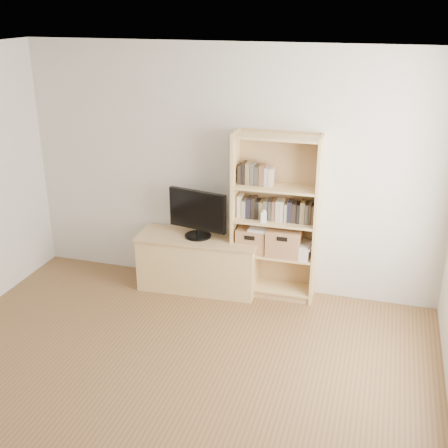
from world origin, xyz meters
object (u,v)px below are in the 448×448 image
at_px(bookshelf, 275,218).
at_px(basket_left, 252,239).
at_px(baby_monitor, 264,217).
at_px(tv_stand, 199,263).
at_px(basket_right, 284,241).
at_px(laptop, 267,229).
at_px(television, 198,214).

xyz_separation_m(bookshelf, basket_left, (-0.23, -0.01, -0.26)).
bearing_deg(bookshelf, baby_monitor, -135.00).
bearing_deg(tv_stand, basket_right, 1.26).
bearing_deg(basket_left, basket_right, -0.01).
height_order(baby_monitor, basket_right, baby_monitor).
bearing_deg(tv_stand, bookshelf, 2.12).
xyz_separation_m(tv_stand, laptop, (0.74, 0.07, 0.47)).
relative_size(baby_monitor, laptop, 0.32).
bearing_deg(laptop, television, -171.28).
xyz_separation_m(television, basket_left, (0.58, 0.07, -0.25)).
height_order(tv_stand, baby_monitor, baby_monitor).
bearing_deg(tv_stand, television, 0.00).
relative_size(tv_stand, basket_right, 3.62).
bearing_deg(television, basket_left, 18.33).
height_order(television, basket_left, television).
height_order(tv_stand, basket_right, basket_right).
bearing_deg(baby_monitor, tv_stand, 169.57).
distance_m(baby_monitor, laptop, 0.18).
height_order(television, baby_monitor, television).
xyz_separation_m(tv_stand, baby_monitor, (0.72, -0.02, 0.63)).
relative_size(tv_stand, baby_monitor, 11.34).
bearing_deg(basket_left, tv_stand, -173.73).
xyz_separation_m(bookshelf, basket_right, (0.11, -0.00, -0.25)).
xyz_separation_m(tv_stand, bookshelf, (0.81, 0.08, 0.59)).
bearing_deg(laptop, baby_monitor, -100.67).
bearing_deg(laptop, basket_left, -178.78).
height_order(bookshelf, television, bookshelf).
distance_m(tv_stand, baby_monitor, 0.95).
bearing_deg(bookshelf, laptop, -169.46).
relative_size(television, laptop, 1.88).
height_order(tv_stand, laptop, laptop).
distance_m(basket_left, laptop, 0.21).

